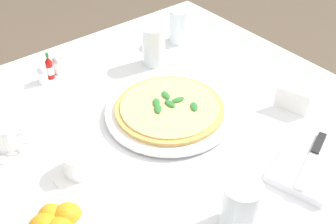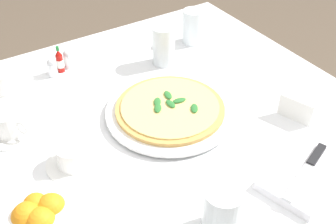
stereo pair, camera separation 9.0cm
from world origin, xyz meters
TOP-DOWN VIEW (x-y plane):
  - dining_table at (0.00, 0.00)m, footprint 1.04×1.04m
  - pizza_plate at (-0.02, -0.01)m, footprint 0.33×0.33m
  - pizza at (-0.02, -0.01)m, footprint 0.28×0.28m
  - coffee_cup_back_corner at (0.34, -0.16)m, footprint 0.13×0.13m
  - coffee_cup_near_left at (0.25, 0.02)m, footprint 0.13×0.13m
  - water_glass_center_back at (-0.29, -0.30)m, footprint 0.07×0.07m
  - water_glass_far_left at (-0.14, -0.24)m, footprint 0.07×0.07m
  - water_glass_left_edge at (0.08, 0.33)m, footprint 0.08×0.08m
  - napkin_folded at (-0.16, 0.32)m, footprint 0.25×0.18m
  - dinner_knife at (-0.16, 0.32)m, footprint 0.19×0.09m
  - hot_sauce_bottle at (0.14, -0.36)m, footprint 0.02×0.02m
  - salt_shaker at (0.17, -0.35)m, footprint 0.03×0.03m
  - pepper_shaker at (0.11, -0.37)m, footprint 0.03×0.03m
  - menu_card at (-0.28, 0.17)m, footprint 0.03×0.09m

SIDE VIEW (x-z plane):
  - dining_table at x=0.00m, z-range 0.23..0.99m
  - napkin_folded at x=-0.16m, z-range 0.75..0.77m
  - pizza_plate at x=-0.02m, z-range 0.75..0.77m
  - dinner_knife at x=-0.16m, z-range 0.77..0.78m
  - pizza at x=-0.02m, z-range 0.77..0.79m
  - salt_shaker at x=0.17m, z-range 0.75..0.81m
  - pepper_shaker at x=0.11m, z-range 0.75..0.81m
  - coffee_cup_near_left at x=0.25m, z-range 0.75..0.81m
  - coffee_cup_back_corner at x=0.34m, z-range 0.75..0.82m
  - menu_card at x=-0.28m, z-range 0.75..0.81m
  - hot_sauce_bottle at x=0.14m, z-range 0.75..0.83m
  - water_glass_center_back at x=-0.29m, z-range 0.74..0.86m
  - water_glass_left_edge at x=0.08m, z-range 0.75..0.86m
  - water_glass_far_left at x=-0.14m, z-range 0.75..0.86m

